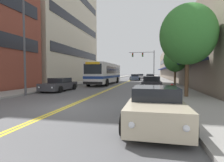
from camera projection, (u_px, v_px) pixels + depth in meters
name	position (u px, v px, depth m)	size (l,w,h in m)	color
ground_plane	(133.00, 79.00, 45.22)	(240.00, 240.00, 0.00)	#565659
sidewalk_left	(107.00, 79.00, 46.68)	(2.91, 106.00, 0.15)	gray
sidewalk_right	(161.00, 79.00, 43.74)	(2.91, 106.00, 0.15)	gray
centre_line	(133.00, 79.00, 45.22)	(0.34, 106.00, 0.01)	yellow
storefront_row_right	(185.00, 62.00, 42.33)	(9.10, 68.00, 8.87)	gray
city_bus	(106.00, 73.00, 26.88)	(2.83, 12.30, 3.11)	silver
car_dark_grey_parked_left_near	(59.00, 85.00, 17.13)	(2.04, 4.75, 1.27)	#38383D
car_beige_parked_left_mid	(110.00, 78.00, 38.23)	(2.09, 4.76, 1.21)	#BCAD89
car_champagne_parked_right_foreground	(155.00, 107.00, 6.03)	(2.00, 4.19, 1.31)	beige
car_black_parked_right_mid	(150.00, 78.00, 36.10)	(2.07, 4.73, 1.34)	black
car_charcoal_parked_right_far	(151.00, 83.00, 18.63)	(2.21, 4.39, 1.40)	#232328
car_white_parked_right_end	(150.00, 77.00, 42.13)	(2.01, 4.29, 1.42)	white
car_slate_blue_moving_lead	(135.00, 78.00, 39.17)	(2.18, 4.16, 1.40)	#475675
car_navy_moving_second	(140.00, 76.00, 55.03)	(2.07, 4.76, 1.23)	#19234C
car_silver_moving_third	(140.00, 77.00, 48.75)	(2.08, 4.75, 1.36)	#B7B7BC
traffic_signal_mast	(146.00, 59.00, 41.98)	(6.08, 0.38, 7.00)	#47474C
street_lamp_left_near	(27.00, 33.00, 13.41)	(2.25, 0.28, 8.25)	#47474C
street_tree_right_near	(188.00, 35.00, 11.90)	(3.73, 3.73, 6.29)	brown
street_tree_right_mid	(175.00, 59.00, 22.86)	(3.00, 3.00, 5.03)	brown
fire_hydrant	(172.00, 89.00, 13.72)	(0.31, 0.23, 0.76)	red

